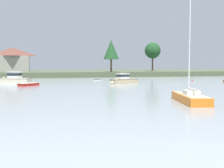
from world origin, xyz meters
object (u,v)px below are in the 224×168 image
Objects in this scene: cruiser_cream at (12,80)px; mooring_buoy_red at (192,81)px; dinghy_red at (29,85)px; cruiser_sand at (122,81)px; sailboat_orange at (190,100)px; dinghy_white at (97,80)px.

mooring_buoy_red is at bearing -3.32° from cruiser_cream.
dinghy_red is 9.37× the size of mooring_buoy_red.
cruiser_sand is 29.89m from sailboat_orange.
cruiser_sand reaches higher than mooring_buoy_red.
cruiser_cream is 3.05× the size of dinghy_white.
dinghy_white is at bearing 43.78° from dinghy_red.
cruiser_cream is 18.80× the size of mooring_buoy_red.
mooring_buoy_red is at bearing 59.02° from sailboat_orange.
mooring_buoy_red is (38.21, 7.29, -0.11)m from dinghy_red.
mooring_buoy_red is (19.63, 5.48, -0.43)m from cruiser_sand.
dinghy_white is at bearing 99.87° from cruiser_sand.
cruiser_cream reaches higher than dinghy_red.
cruiser_cream is 42.10m from mooring_buoy_red.
dinghy_red is at bearing -136.22° from dinghy_white.
dinghy_red is at bearing -68.55° from cruiser_cream.
mooring_buoy_red is at bearing 10.80° from dinghy_red.
sailboat_orange reaches higher than dinghy_red.
dinghy_white reaches higher than mooring_buoy_red.
cruiser_sand is 13.92m from dinghy_white.
cruiser_sand reaches higher than dinghy_red.
cruiser_cream is at bearing 118.87° from sailboat_orange.
dinghy_white is at bearing 159.50° from mooring_buoy_red.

